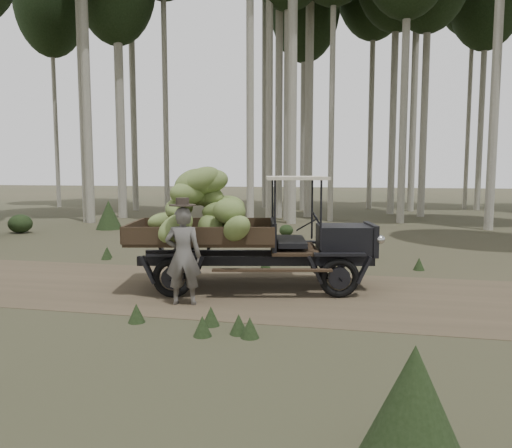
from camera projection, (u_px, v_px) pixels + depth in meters
The scene contains 5 objects.
ground at pixel (233, 291), 9.82m from camera, with size 120.00×120.00×0.00m, color #473D2B.
dirt_track at pixel (233, 291), 9.82m from camera, with size 70.00×4.00×0.01m, color brown.
banana_truck at pixel (230, 218), 9.89m from camera, with size 5.11×2.94×2.53m.
farmer at pixel (183, 255), 8.74m from camera, with size 0.71×0.55×1.89m.
undergrowth at pixel (235, 314), 6.23m from camera, with size 24.09×21.09×1.37m.
Camera 1 is at (2.45, -9.31, 2.37)m, focal length 35.00 mm.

